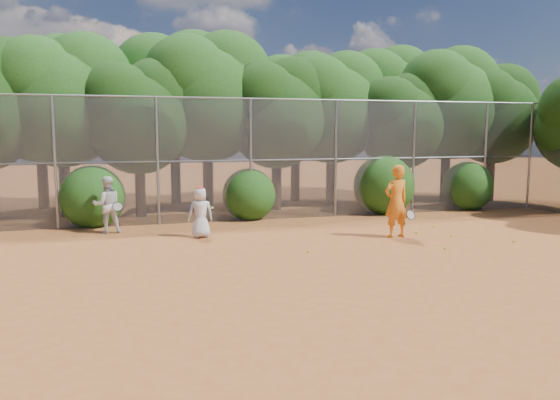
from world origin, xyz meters
name	(u,v)px	position (x,y,z in m)	size (l,w,h in m)	color
ground	(351,258)	(0.00, 0.00, 0.00)	(80.00, 80.00, 0.00)	#9C5123
fence_back	(276,158)	(-0.12, 6.00, 2.05)	(20.05, 0.09, 4.03)	gray
tree_1	(62,95)	(-6.94, 8.54, 4.16)	(4.64, 4.03, 6.35)	black
tree_2	(139,112)	(-4.45, 7.83, 3.58)	(3.99, 3.47, 5.47)	black
tree_3	(208,92)	(-1.94, 8.84, 4.40)	(4.89, 4.26, 6.70)	black
tree_4	(278,109)	(0.55, 8.24, 3.76)	(4.19, 3.64, 5.73)	black
tree_5	(333,103)	(3.06, 9.04, 4.05)	(4.51, 3.92, 6.17)	black
tree_6	(401,118)	(5.55, 8.03, 3.47)	(3.86, 3.36, 5.29)	black
tree_7	(449,99)	(8.06, 8.64, 4.28)	(4.77, 4.14, 6.53)	black
tree_8	(494,110)	(10.05, 8.34, 3.82)	(4.25, 3.70, 5.82)	black
tree_9	(40,94)	(-7.94, 10.84, 4.34)	(4.83, 4.20, 6.62)	black
tree_10	(175,89)	(-2.93, 11.05, 4.63)	(5.15, 4.48, 7.06)	black
tree_11	(296,102)	(2.06, 10.64, 4.16)	(4.64, 4.03, 6.35)	black
tree_12	(387,96)	(6.56, 11.24, 4.51)	(5.02, 4.37, 6.88)	black
bush_0	(92,194)	(-6.00, 6.30, 1.00)	(2.00, 2.00, 2.00)	#194511
bush_1	(249,192)	(-1.00, 6.30, 0.90)	(1.80, 1.80, 1.80)	#194511
bush_2	(384,183)	(4.00, 6.30, 1.10)	(2.20, 2.20, 2.20)	#194511
bush_3	(468,184)	(7.50, 6.30, 0.95)	(1.90, 1.90, 1.90)	#194511
player_yellow	(396,201)	(2.20, 1.98, 1.01)	(0.92, 0.60, 2.03)	orange
player_teen	(201,212)	(-3.02, 3.45, 0.71)	(0.71, 0.49, 1.43)	silver
player_white	(107,205)	(-5.53, 4.93, 0.82)	(0.90, 0.76, 1.65)	silver
ball_0	(451,236)	(3.75, 1.61, 0.03)	(0.07, 0.07, 0.07)	#D4E72A
ball_1	(416,233)	(3.05, 2.30, 0.03)	(0.07, 0.07, 0.07)	#D4E72A
ball_2	(445,248)	(2.65, 0.22, 0.03)	(0.07, 0.07, 0.07)	#D4E72A
ball_3	(514,241)	(4.91, 0.47, 0.03)	(0.07, 0.07, 0.07)	#D4E72A
ball_4	(308,251)	(-0.77, 0.80, 0.03)	(0.07, 0.07, 0.07)	#D4E72A
ball_5	(434,226)	(4.11, 3.09, 0.03)	(0.07, 0.07, 0.07)	#D4E72A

